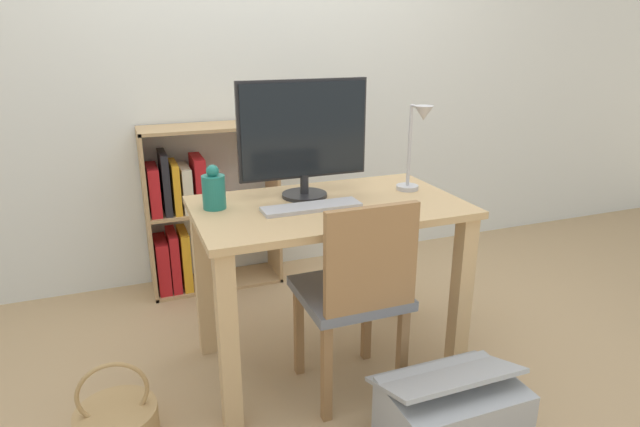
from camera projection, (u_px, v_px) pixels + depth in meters
name	position (u px, v px, depth m)	size (l,w,h in m)	color
ground_plane	(328.00, 359.00, 2.46)	(10.00, 10.00, 0.00)	tan
wall_back	(254.00, 56.00, 3.07)	(8.00, 0.05, 2.60)	silver
desk	(328.00, 240.00, 2.27)	(1.11, 0.66, 0.75)	tan
monitor	(304.00, 134.00, 2.23)	(0.56, 0.20, 0.50)	#232326
keyboard	(312.00, 207.00, 2.15)	(0.40, 0.11, 0.02)	#B2B2B7
vase	(214.00, 190.00, 2.14)	(0.09, 0.09, 0.18)	#1E7266
desk_lamp	(417.00, 140.00, 2.30)	(0.10, 0.19, 0.39)	#B7B7BC
chair	(356.00, 291.00, 2.08)	(0.40, 0.40, 0.86)	slate
bookshelf	(191.00, 215.00, 3.03)	(0.74, 0.28, 0.95)	tan
basket	(117.00, 424.00, 1.94)	(0.29, 0.29, 0.34)	tan
storage_box	(451.00, 416.00, 1.89)	(0.48, 0.36, 0.34)	#999EA3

